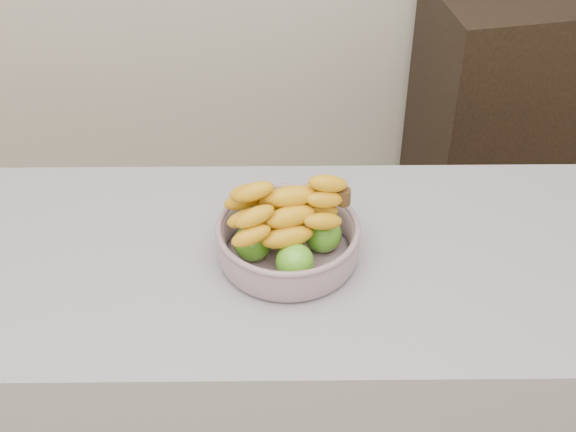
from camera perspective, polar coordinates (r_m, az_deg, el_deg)
counter at (r=1.86m, az=-4.95°, el=-13.35°), size 2.00×0.60×0.90m
cabinet at (r=2.81m, az=14.72°, el=6.32°), size 0.58×0.50×0.93m
fruit_bowl at (r=1.49m, az=-0.01°, el=-1.44°), size 0.27×0.27×0.16m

